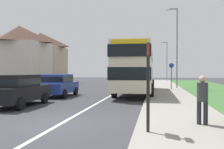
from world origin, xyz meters
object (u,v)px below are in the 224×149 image
object	(u,v)px
street_lamp_far	(166,59)
double_decker_bus	(136,67)
cycle_route_sign	(171,75)
bus_stop_sign	(148,81)
parked_car_black	(18,89)
street_lamp_mid	(176,43)
pedestrian_at_stop	(202,98)
parked_car_blue	(58,84)

from	to	relation	value
street_lamp_far	double_decker_bus	bearing A→B (deg)	-97.83
cycle_route_sign	street_lamp_far	bearing A→B (deg)	88.83
cycle_route_sign	street_lamp_far	world-z (taller)	street_lamp_far
street_lamp_far	bus_stop_sign	bearing A→B (deg)	-93.21
bus_stop_sign	street_lamp_far	world-z (taller)	street_lamp_far
parked_car_black	street_lamp_far	distance (m)	34.09
double_decker_bus	street_lamp_mid	distance (m)	7.13
double_decker_bus	pedestrian_at_stop	bearing A→B (deg)	-75.89
parked_car_blue	street_lamp_mid	size ratio (longest dim) A/B	0.49
double_decker_bus	parked_car_blue	bearing A→B (deg)	-149.81
parked_car_blue	street_lamp_mid	xyz separation A→B (m)	(8.78, 8.79, 3.66)
pedestrian_at_stop	cycle_route_sign	distance (m)	15.68
parked_car_black	cycle_route_sign	world-z (taller)	cycle_route_sign
bus_stop_sign	street_lamp_mid	size ratio (longest dim) A/B	0.33
parked_car_blue	street_lamp_mid	world-z (taller)	street_lamp_mid
pedestrian_at_stop	cycle_route_sign	xyz separation A→B (m)	(0.01, 15.68, 0.45)
double_decker_bus	parked_car_black	size ratio (longest dim) A/B	2.64
double_decker_bus	pedestrian_at_stop	xyz separation A→B (m)	(2.95, -11.75, -1.17)
double_decker_bus	street_lamp_far	distance (m)	24.96
double_decker_bus	street_lamp_far	world-z (taller)	street_lamp_far
street_lamp_mid	street_lamp_far	world-z (taller)	street_lamp_mid
double_decker_bus	street_lamp_mid	xyz separation A→B (m)	(3.51, 5.73, 2.39)
double_decker_bus	street_lamp_far	bearing A→B (deg)	82.17
street_lamp_mid	street_lamp_far	bearing A→B (deg)	90.37
bus_stop_sign	parked_car_blue	bearing A→B (deg)	123.30
pedestrian_at_stop	bus_stop_sign	bearing A→B (deg)	-142.69
cycle_route_sign	street_lamp_far	distance (m)	20.89
parked_car_blue	bus_stop_sign	xyz separation A→B (m)	(6.54, -9.96, 0.67)
double_decker_bus	bus_stop_sign	size ratio (longest dim) A/B	4.29
parked_car_black	parked_car_blue	xyz separation A→B (m)	(0.19, 5.06, -0.02)
bus_stop_sign	cycle_route_sign	xyz separation A→B (m)	(1.69, 16.95, -0.11)
street_lamp_far	parked_car_blue	bearing A→B (deg)	-107.33
parked_car_black	cycle_route_sign	bearing A→B (deg)	55.04
double_decker_bus	cycle_route_sign	bearing A→B (deg)	52.94
parked_car_black	bus_stop_sign	xyz separation A→B (m)	(6.74, -4.91, 0.65)
double_decker_bus	cycle_route_sign	size ratio (longest dim) A/B	4.43
parked_car_black	pedestrian_at_stop	world-z (taller)	pedestrian_at_stop
parked_car_blue	bus_stop_sign	bearing A→B (deg)	-56.70
parked_car_blue	street_lamp_far	xyz separation A→B (m)	(8.65, 27.72, 3.04)
pedestrian_at_stop	street_lamp_far	xyz separation A→B (m)	(0.44, 36.41, 2.93)
cycle_route_sign	double_decker_bus	bearing A→B (deg)	-127.06
parked_car_blue	street_lamp_far	size ratio (longest dim) A/B	0.58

